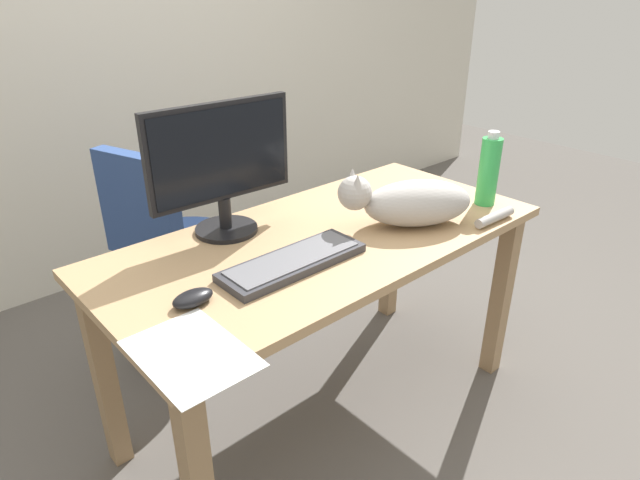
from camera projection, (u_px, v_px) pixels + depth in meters
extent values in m
plane|color=#59544F|center=(324.00, 407.00, 2.06)|extent=(8.00, 8.00, 0.00)
cube|color=beige|center=(100.00, 14.00, 2.52)|extent=(6.00, 0.04, 2.60)
cube|color=tan|center=(325.00, 239.00, 1.75)|extent=(1.45, 0.68, 0.03)
cube|color=#977752|center=(501.00, 296.00, 2.12)|extent=(0.06, 0.06, 0.69)
cube|color=#977752|center=(105.00, 376.00, 1.70)|extent=(0.06, 0.06, 0.69)
cube|color=#977752|center=(391.00, 247.00, 2.50)|extent=(0.06, 0.06, 0.69)
cylinder|color=black|center=(195.00, 339.00, 2.41)|extent=(0.48, 0.48, 0.04)
cylinder|color=black|center=(190.00, 299.00, 2.32)|extent=(0.06, 0.06, 0.45)
cylinder|color=navy|center=(183.00, 245.00, 2.21)|extent=(0.44, 0.44, 0.06)
cube|color=navy|center=(140.00, 208.00, 1.96)|extent=(0.17, 0.35, 0.40)
cylinder|color=black|center=(226.00, 229.00, 1.77)|extent=(0.20, 0.20, 0.01)
cylinder|color=black|center=(225.00, 213.00, 1.74)|extent=(0.04, 0.04, 0.10)
cube|color=black|center=(220.00, 152.00, 1.66)|extent=(0.48, 0.05, 0.30)
cube|color=black|center=(222.00, 153.00, 1.65)|extent=(0.45, 0.03, 0.27)
cube|color=#333338|center=(293.00, 262.00, 1.56)|extent=(0.44, 0.15, 0.02)
cube|color=slate|center=(293.00, 258.00, 1.55)|extent=(0.40, 0.12, 0.00)
ellipsoid|color=#B2ADA8|center=(418.00, 203.00, 1.79)|extent=(0.40, 0.34, 0.15)
sphere|color=#B2ADA8|center=(355.00, 193.00, 1.73)|extent=(0.11, 0.11, 0.11)
cone|color=#B2ADA8|center=(358.00, 181.00, 1.68)|extent=(0.04, 0.04, 0.04)
cone|color=#B2ADA8|center=(353.00, 175.00, 1.74)|extent=(0.04, 0.04, 0.04)
cylinder|color=#B2ADA8|center=(495.00, 217.00, 1.82)|extent=(0.18, 0.04, 0.03)
ellipsoid|color=black|center=(193.00, 298.00, 1.37)|extent=(0.11, 0.06, 0.04)
cube|color=white|center=(191.00, 353.00, 1.20)|extent=(0.21, 0.30, 0.00)
cylinder|color=green|center=(489.00, 172.00, 1.93)|extent=(0.07, 0.07, 0.24)
cylinder|color=silver|center=(494.00, 135.00, 1.87)|extent=(0.04, 0.04, 0.02)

